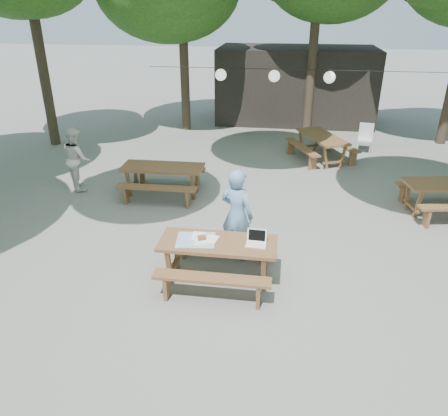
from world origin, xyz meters
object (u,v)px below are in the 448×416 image
at_px(main_picnic_table, 218,260).
at_px(picnic_table_nw, 163,180).
at_px(plastic_chair, 364,144).
at_px(woman, 237,215).
at_px(second_person, 77,159).

height_order(main_picnic_table, picnic_table_nw, same).
relative_size(main_picnic_table, plastic_chair, 2.22).
bearing_deg(plastic_chair, main_picnic_table, -104.52).
distance_m(picnic_table_nw, woman, 3.47).
distance_m(picnic_table_nw, second_person, 2.29).
relative_size(picnic_table_nw, woman, 1.14).
height_order(main_picnic_table, plastic_chair, plastic_chair).
distance_m(main_picnic_table, second_person, 5.51).
bearing_deg(second_person, main_picnic_table, -166.93).
bearing_deg(picnic_table_nw, main_picnic_table, -61.89).
xyz_separation_m(woman, plastic_chair, (3.30, 6.88, -0.63)).
xyz_separation_m(main_picnic_table, woman, (0.23, 0.78, 0.50)).
bearing_deg(second_person, woman, -158.72).
bearing_deg(plastic_chair, woman, -105.44).
bearing_deg(main_picnic_table, second_person, 139.64).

